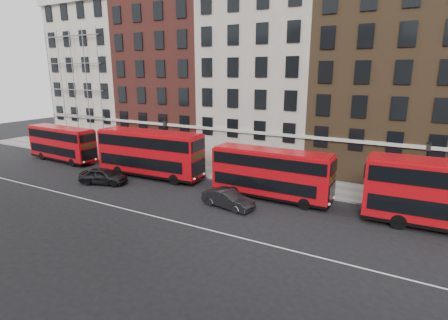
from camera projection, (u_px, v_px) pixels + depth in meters
The scene contains 13 objects.
ground at pixel (174, 208), 27.35m from camera, with size 120.00×120.00×0.00m, color black.
pavement at pixel (235, 174), 36.24m from camera, with size 80.00×5.00×0.15m, color slate.
kerb at pixel (223, 180), 34.12m from camera, with size 80.00×0.30×0.16m, color gray.
road_centre_line at pixel (157, 217), 25.66m from camera, with size 70.00×0.12×0.01m, color white.
building_terrace at pixel (263, 73), 40.15m from camera, with size 64.00×11.95×22.00m.
bus_a at pixel (62, 143), 41.36m from camera, with size 9.87×2.87×4.10m.
bus_b at pixel (150, 153), 34.92m from camera, with size 11.36×3.34×4.72m.
bus_c at pixel (271, 173), 28.90m from camera, with size 10.03×2.49×4.20m.
car_rear at pixel (103, 176), 33.12m from camera, with size 1.82×4.52×1.54m, color black.
car_front at pixel (228, 199), 27.34m from camera, with size 1.50×4.30×1.42m, color black.
lamp_post_left at pixel (166, 141), 37.85m from camera, with size 0.44×0.44×5.33m.
lamp_post_right at pixel (425, 172), 26.14m from camera, with size 0.44×0.44×5.33m.
iron_railings at pixel (244, 164), 37.96m from camera, with size 6.60×0.06×1.00m, color black, non-canonical shape.
Camera 1 is at (15.87, -20.47, 10.34)m, focal length 28.00 mm.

